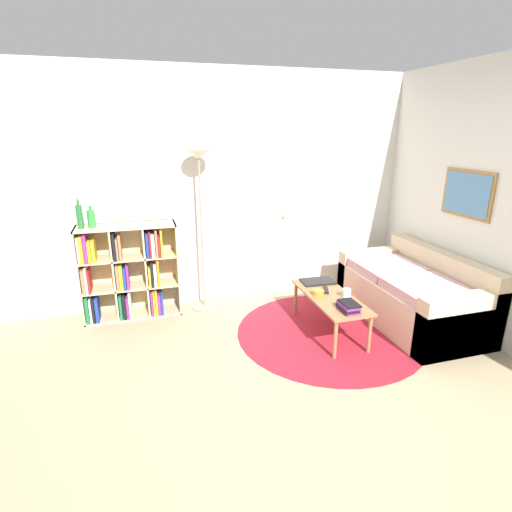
{
  "coord_description": "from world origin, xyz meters",
  "views": [
    {
      "loc": [
        -1.06,
        -2.02,
        1.97
      ],
      "look_at": [
        -0.08,
        1.32,
        0.85
      ],
      "focal_mm": 28.0,
      "sensor_mm": 36.0,
      "label": 1
    }
  ],
  "objects_px": {
    "coffee_table": "(330,300)",
    "couch": "(414,295)",
    "laptop": "(318,281)",
    "bottle_left": "(80,216)",
    "floor_lamp": "(200,185)",
    "bottle_middle": "(91,218)",
    "bookshelf": "(127,272)",
    "cup": "(347,293)",
    "bowl": "(318,293)"
  },
  "relations": [
    {
      "from": "couch",
      "to": "bottle_left",
      "type": "distance_m",
      "value": 3.54
    },
    {
      "from": "laptop",
      "to": "bottle_left",
      "type": "bearing_deg",
      "value": 165.96
    },
    {
      "from": "bookshelf",
      "to": "laptop",
      "type": "distance_m",
      "value": 2.05
    },
    {
      "from": "couch",
      "to": "bowl",
      "type": "distance_m",
      "value": 1.11
    },
    {
      "from": "bottle_middle",
      "to": "bottle_left",
      "type": "bearing_deg",
      "value": -169.53
    },
    {
      "from": "floor_lamp",
      "to": "coffee_table",
      "type": "distance_m",
      "value": 1.79
    },
    {
      "from": "couch",
      "to": "bookshelf",
      "type": "bearing_deg",
      "value": 161.63
    },
    {
      "from": "couch",
      "to": "laptop",
      "type": "height_order",
      "value": "couch"
    },
    {
      "from": "couch",
      "to": "cup",
      "type": "bearing_deg",
      "value": -174.43
    },
    {
      "from": "bowl",
      "to": "bottle_left",
      "type": "relative_size",
      "value": 0.39
    },
    {
      "from": "bookshelf",
      "to": "bottle_left",
      "type": "height_order",
      "value": "bottle_left"
    },
    {
      "from": "bookshelf",
      "to": "coffee_table",
      "type": "height_order",
      "value": "bookshelf"
    },
    {
      "from": "cup",
      "to": "bookshelf",
      "type": "bearing_deg",
      "value": 152.91
    },
    {
      "from": "laptop",
      "to": "couch",
      "type": "bearing_deg",
      "value": -20.76
    },
    {
      "from": "coffee_table",
      "to": "bottle_left",
      "type": "relative_size",
      "value": 3.47
    },
    {
      "from": "laptop",
      "to": "bowl",
      "type": "bearing_deg",
      "value": -114.36
    },
    {
      "from": "couch",
      "to": "bottle_middle",
      "type": "xyz_separation_m",
      "value": [
        -3.2,
        0.97,
        0.82
      ]
    },
    {
      "from": "laptop",
      "to": "bowl",
      "type": "height_order",
      "value": "bowl"
    },
    {
      "from": "laptop",
      "to": "bowl",
      "type": "relative_size",
      "value": 3.19
    },
    {
      "from": "floor_lamp",
      "to": "bottle_left",
      "type": "bearing_deg",
      "value": 179.06
    },
    {
      "from": "bookshelf",
      "to": "bottle_left",
      "type": "distance_m",
      "value": 0.75
    },
    {
      "from": "coffee_table",
      "to": "bottle_middle",
      "type": "xyz_separation_m",
      "value": [
        -2.21,
        0.97,
        0.75
      ]
    },
    {
      "from": "laptop",
      "to": "bottle_middle",
      "type": "distance_m",
      "value": 2.42
    },
    {
      "from": "bowl",
      "to": "bottle_middle",
      "type": "bearing_deg",
      "value": 156.37
    },
    {
      "from": "couch",
      "to": "laptop",
      "type": "xyz_separation_m",
      "value": [
        -0.95,
        0.36,
        0.12
      ]
    },
    {
      "from": "bookshelf",
      "to": "cup",
      "type": "relative_size",
      "value": 11.62
    },
    {
      "from": "coffee_table",
      "to": "bottle_left",
      "type": "height_order",
      "value": "bottle_left"
    },
    {
      "from": "bookshelf",
      "to": "floor_lamp",
      "type": "xyz_separation_m",
      "value": [
        0.81,
        -0.04,
        0.91
      ]
    },
    {
      "from": "coffee_table",
      "to": "couch",
      "type": "bearing_deg",
      "value": -0.09
    },
    {
      "from": "coffee_table",
      "to": "bowl",
      "type": "bearing_deg",
      "value": 156.62
    },
    {
      "from": "bowl",
      "to": "cup",
      "type": "height_order",
      "value": "cup"
    },
    {
      "from": "couch",
      "to": "bottle_left",
      "type": "relative_size",
      "value": 5.41
    },
    {
      "from": "floor_lamp",
      "to": "bottle_middle",
      "type": "relative_size",
      "value": 8.03
    },
    {
      "from": "floor_lamp",
      "to": "couch",
      "type": "relative_size",
      "value": 1.11
    },
    {
      "from": "bookshelf",
      "to": "bottle_middle",
      "type": "distance_m",
      "value": 0.67
    },
    {
      "from": "floor_lamp",
      "to": "couch",
      "type": "xyz_separation_m",
      "value": [
        2.1,
        -0.93,
        -1.13
      ]
    },
    {
      "from": "bookshelf",
      "to": "cup",
      "type": "bearing_deg",
      "value": -27.09
    },
    {
      "from": "coffee_table",
      "to": "bottle_left",
      "type": "bearing_deg",
      "value": 157.73
    },
    {
      "from": "cup",
      "to": "bottle_middle",
      "type": "xyz_separation_m",
      "value": [
        -2.34,
        1.05,
        0.67
      ]
    },
    {
      "from": "bookshelf",
      "to": "couch",
      "type": "distance_m",
      "value": 3.08
    },
    {
      "from": "floor_lamp",
      "to": "bottle_middle",
      "type": "height_order",
      "value": "floor_lamp"
    },
    {
      "from": "bowl",
      "to": "bottle_left",
      "type": "distance_m",
      "value": 2.48
    },
    {
      "from": "floor_lamp",
      "to": "coffee_table",
      "type": "height_order",
      "value": "floor_lamp"
    },
    {
      "from": "cup",
      "to": "bottle_middle",
      "type": "bearing_deg",
      "value": 155.79
    },
    {
      "from": "bottle_left",
      "to": "bottle_middle",
      "type": "xyz_separation_m",
      "value": [
        0.1,
        0.02,
        -0.03
      ]
    },
    {
      "from": "laptop",
      "to": "cup",
      "type": "bearing_deg",
      "value": -77.79
    },
    {
      "from": "couch",
      "to": "coffee_table",
      "type": "height_order",
      "value": "couch"
    },
    {
      "from": "couch",
      "to": "bottle_left",
      "type": "height_order",
      "value": "bottle_left"
    },
    {
      "from": "laptop",
      "to": "bottle_middle",
      "type": "xyz_separation_m",
      "value": [
        -2.24,
        0.61,
        0.7
      ]
    },
    {
      "from": "bottle_middle",
      "to": "couch",
      "type": "bearing_deg",
      "value": -16.84
    }
  ]
}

